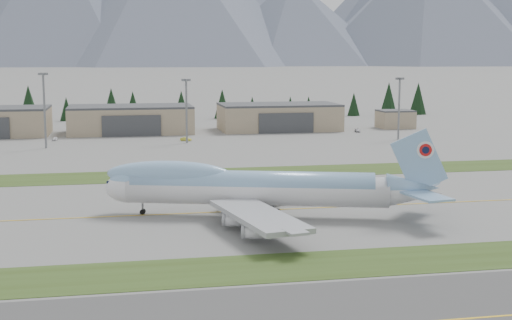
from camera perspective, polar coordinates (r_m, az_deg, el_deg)
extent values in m
plane|color=slate|center=(139.68, -2.53, -4.17)|extent=(7000.00, 7000.00, 0.00)
cube|color=#324518|center=(103.45, 0.62, -8.65)|extent=(400.00, 14.00, 0.08)
cube|color=#324518|center=(183.51, -4.61, -1.17)|extent=(400.00, 18.00, 0.08)
cube|color=gold|center=(139.68, -2.53, -4.17)|extent=(400.00, 0.40, 0.02)
cylinder|color=silver|center=(134.42, 0.03, -2.43)|extent=(48.93, 19.74, 5.73)
cylinder|color=#82ABD5|center=(134.31, -0.34, -1.98)|extent=(45.42, 18.30, 5.29)
ellipsoid|color=silver|center=(139.03, -10.15, -2.20)|extent=(10.43, 8.13, 5.73)
ellipsoid|color=#82ABD5|center=(138.84, -10.16, -1.77)|extent=(8.75, 6.87, 4.86)
ellipsoid|color=#82ABD5|center=(136.61, -6.98, -1.15)|extent=(24.70, 11.68, 5.29)
cube|color=#0C1433|center=(139.70, -11.38, -1.71)|extent=(2.47, 2.74, 1.14)
cone|color=silver|center=(134.71, 12.46, -2.61)|extent=(11.75, 8.43, 5.62)
cone|color=#82ABD5|center=(134.52, 12.47, -2.16)|extent=(10.76, 7.70, 5.11)
cube|color=#82ABD5|center=(133.83, 12.91, -0.09)|extent=(10.38, 3.59, 12.17)
cylinder|color=silver|center=(134.03, 13.37, 0.82)|extent=(3.09, 1.09, 3.17)
cylinder|color=red|center=(134.12, 13.37, 0.83)|extent=(2.25, 0.83, 2.29)
cylinder|color=#0C1433|center=(134.20, 13.36, 0.83)|extent=(1.32, 0.55, 1.32)
cube|color=#82ABD5|center=(139.99, 12.93, -1.99)|extent=(10.41, 10.76, 0.41)
cube|color=#82ABD5|center=(129.68, 13.51, -2.82)|extent=(6.62, 10.36, 0.41)
cube|color=#999BA0|center=(148.80, 1.27, -2.00)|extent=(24.58, 24.67, 0.88)
cube|color=#999BA0|center=(120.40, 0.18, -4.48)|extent=(13.36, 27.57, 0.88)
cylinder|color=silver|center=(146.03, -0.43, -2.87)|extent=(5.03, 3.43, 2.20)
cylinder|color=silver|center=(153.67, 1.50, -2.31)|extent=(5.03, 3.43, 2.20)
cylinder|color=silver|center=(124.64, -1.53, -4.83)|extent=(5.03, 3.43, 2.20)
cylinder|color=silver|center=(116.24, 0.08, -5.79)|extent=(5.03, 3.43, 2.20)
cylinder|color=slate|center=(139.13, -9.06, -3.87)|extent=(0.48, 0.48, 2.12)
cylinder|color=slate|center=(137.92, -0.40, -3.83)|extent=(0.62, 0.62, 2.29)
cylinder|color=slate|center=(132.79, -0.65, -4.31)|extent=(0.62, 0.62, 2.29)
cylinder|color=slate|center=(137.53, 1.43, -3.87)|extent=(0.62, 0.62, 2.29)
cylinder|color=slate|center=(132.38, 1.25, -4.35)|extent=(0.62, 0.62, 2.29)
cylinder|color=black|center=(138.91, -9.09, -4.13)|extent=(1.02, 0.58, 0.97)
cylinder|color=black|center=(139.58, -9.01, -4.07)|extent=(1.02, 0.58, 0.97)
cylinder|color=black|center=(138.05, -0.40, -4.08)|extent=(1.14, 0.73, 1.06)
cylinder|color=black|center=(132.92, -0.65, -4.57)|extent=(1.14, 0.73, 1.06)
cylinder|color=black|center=(137.66, 1.43, -4.12)|extent=(1.14, 0.73, 1.06)
cylinder|color=black|center=(132.51, 1.25, -4.62)|extent=(1.14, 0.73, 1.06)
cube|color=tan|center=(286.05, -9.99, 3.15)|extent=(48.00, 26.00, 10.00)
cube|color=#3A3B3F|center=(285.63, -10.01, 4.23)|extent=(48.00, 26.00, 0.80)
cube|color=#3A3B3F|center=(272.90, -9.92, 2.70)|extent=(22.08, 0.60, 8.00)
cube|color=tan|center=(293.30, 1.83, 3.40)|extent=(48.00, 26.00, 10.00)
cube|color=#3A3B3F|center=(292.88, 1.84, 4.45)|extent=(48.00, 26.00, 0.80)
cube|color=#3A3B3F|center=(280.49, 2.44, 2.97)|extent=(22.08, 0.60, 8.00)
cube|color=tan|center=(306.54, 11.08, 3.18)|extent=(14.00, 12.00, 7.00)
cube|color=#3A3B3F|center=(306.23, 11.10, 3.89)|extent=(14.00, 12.00, 0.60)
cylinder|color=slate|center=(244.13, -16.56, 3.71)|extent=(0.70, 0.70, 23.97)
cube|color=slate|center=(243.51, -16.68, 6.61)|extent=(3.20, 3.20, 0.80)
cylinder|color=slate|center=(249.21, -5.58, 3.82)|extent=(0.70, 0.70, 21.53)
cube|color=slate|center=(248.58, -5.62, 6.39)|extent=(3.20, 3.20, 0.80)
cylinder|color=slate|center=(264.15, 11.37, 3.97)|extent=(0.70, 0.70, 21.67)
cube|color=slate|center=(263.56, 11.44, 6.40)|extent=(3.20, 3.20, 0.80)
imported|color=white|center=(266.52, -15.77, 1.51)|extent=(2.04, 3.93, 1.28)
imported|color=gold|center=(256.50, -5.63, 1.53)|extent=(4.26, 3.19, 1.34)
imported|color=#BAB9BE|center=(287.88, 8.12, 2.23)|extent=(2.58, 4.86, 1.34)
cone|color=black|center=(347.64, -17.72, 4.34)|extent=(9.40, 9.40, 16.78)
cone|color=black|center=(345.59, -14.92, 3.97)|extent=(6.24, 6.24, 11.15)
cone|color=black|center=(347.21, -11.49, 4.43)|extent=(8.47, 8.47, 15.13)
cone|color=black|center=(350.31, -9.82, 4.37)|extent=(7.49, 7.49, 13.37)
cone|color=black|center=(345.05, -5.99, 4.41)|extent=(7.68, 7.68, 13.71)
cone|color=black|center=(347.60, -2.72, 4.52)|extent=(7.96, 7.96, 14.21)
cone|color=black|center=(355.26, -0.31, 4.28)|extent=(5.72, 5.72, 10.21)
cone|color=black|center=(358.00, 2.76, 4.30)|extent=(5.65, 5.65, 10.08)
cone|color=black|center=(362.26, 4.23, 4.33)|extent=(5.62, 5.62, 10.04)
cone|color=black|center=(366.49, 7.82, 4.46)|extent=(6.60, 6.60, 11.79)
cone|color=black|center=(370.31, 10.57, 4.83)|extent=(9.49, 9.49, 16.95)
cone|color=black|center=(381.68, 12.84, 4.84)|extent=(9.31, 9.31, 16.63)
cone|color=#505B6A|center=(2382.62, 2.90, 11.03)|extent=(692.40, 692.40, 284.80)
cone|color=#505B6A|center=(2492.72, 13.47, 12.04)|extent=(873.93, 873.93, 401.76)
cone|color=#505B6A|center=(3046.90, -14.69, 11.87)|extent=(927.20, 927.20, 463.60)
cone|color=#505B6A|center=(3085.79, -1.32, 12.11)|extent=(932.46, 932.46, 466.23)
cone|color=#505B6A|center=(3278.59, 11.11, 12.11)|extent=(1017.51, 1017.51, 508.76)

